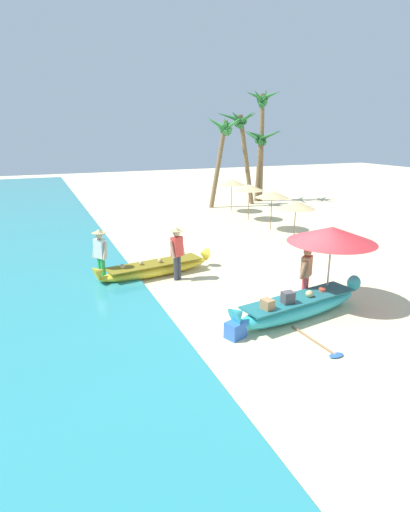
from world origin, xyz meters
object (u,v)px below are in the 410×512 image
Objects in this scene: person_tourist_customer at (306,274)px; person_vendor_assistant at (100,252)px; palm_tree_tall_inland at (224,134)px; palm_tree_leaning_seaward at (261,142)px; paddle at (321,345)px; boat_yellow_midground at (155,268)px; person_vendor_hatted at (177,250)px; boat_cyan_foreground at (299,306)px; patio_umbrella_large at (332,235)px; cooler_box at (235,330)px; palm_tree_mid_cluster at (262,111)px; palm_tree_far_behind at (242,131)px.

person_vendor_assistant reaches higher than person_tourist_customer.
palm_tree_leaning_seaward is at bearing 18.36° from palm_tree_tall_inland.
paddle is at bearing -108.03° from palm_tree_tall_inland.
palm_tree_leaning_seaward reaches higher than boat_yellow_midground.
person_vendor_hatted is 1.06× the size of person_tourist_customer.
boat_cyan_foreground is 1.03m from person_tourist_customer.
palm_tree_tall_inland is 18.34m from paddle.
person_vendor_assistant is 7.32m from paddle.
boat_cyan_foreground reaches higher than paddle.
person_vendor_assistant is (-1.73, 0.13, 0.75)m from boat_yellow_midground.
patio_umbrella_large reaches higher than person_tourist_customer.
patio_umbrella_large is at bearing -47.46° from boat_yellow_midground.
palm_tree_leaning_seaward is (10.88, 11.99, 3.64)m from boat_yellow_midground.
person_tourist_customer is 6.36m from person_vendor_assistant.
cooler_box is (0.53, -4.89, -0.06)m from boat_yellow_midground.
person_vendor_assistant is 14.69m from palm_tree_tall_inland.
palm_tree_mid_cluster reaches higher than person_vendor_hatted.
boat_cyan_foreground is at bearing -135.67° from person_tourist_customer.
paddle is at bearing -115.93° from palm_tree_leaning_seaward.
person_tourist_customer is (3.11, -3.99, 0.69)m from boat_yellow_midground.
person_vendor_hatted is at bearing -129.24° from palm_tree_mid_cluster.
person_tourist_customer is 0.35× the size of palm_tree_leaning_seaward.
boat_yellow_midground is 13.97m from palm_tree_tall_inland.
palm_tree_tall_inland is 12.35× the size of cooler_box.
patio_umbrella_large reaches higher than person_vendor_assistant.
palm_tree_mid_cluster reaches higher than boat_yellow_midground.
palm_tree_mid_cluster reaches higher than person_vendor_assistant.
palm_tree_far_behind reaches higher than palm_tree_leaning_seaward.
palm_tree_far_behind is at bearing 67.75° from boat_cyan_foreground.
person_tourist_customer is at bearing -2.34° from cooler_box.
boat_cyan_foreground is at bearing -61.00° from boat_yellow_midground.
palm_tree_leaning_seaward is 1.94m from palm_tree_mid_cluster.
patio_umbrella_large reaches higher than paddle.
person_tourist_customer reaches higher than paddle.
cooler_box is (2.26, -5.03, -0.80)m from person_vendor_assistant.
person_vendor_assistant is 15.72m from palm_tree_far_behind.
patio_umbrella_large is at bearing -104.42° from palm_tree_tall_inland.
person_tourist_customer is 1.25m from patio_umbrella_large.
boat_cyan_foreground is 2.46× the size of person_vendor_hatted.
boat_cyan_foreground is 2.59× the size of person_tourist_customer.
patio_umbrella_large is 16.28m from palm_tree_far_behind.
patio_umbrella_large reaches higher than boat_cyan_foreground.
person_tourist_customer is at bearing -40.48° from person_vendor_assistant.
palm_tree_far_behind is (8.37, 11.74, 3.62)m from person_vendor_hatted.
palm_tree_mid_cluster reaches higher than paddle.
person_vendor_hatted is 0.32× the size of palm_tree_tall_inland.
palm_tree_mid_cluster is 20.79m from paddle.
boat_cyan_foreground is at bearing 74.53° from paddle.
palm_tree_tall_inland is at bearing 49.02° from person_vendor_assistant.
person_tourist_customer is 2.42m from paddle.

